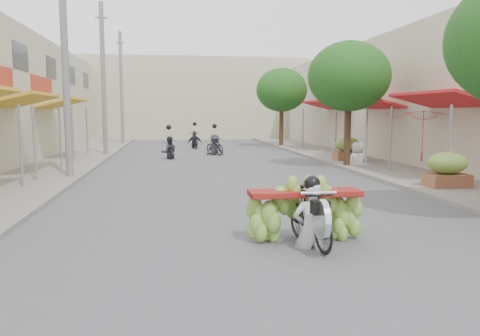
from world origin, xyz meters
The scene contains 17 objects.
ground centered at (0.00, 0.00, 0.00)m, with size 120.00×120.00×0.00m, color #525257.
sidewalk_left centered at (-7.00, 15.00, 0.06)m, with size 4.00×60.00×0.12m, color gray.
sidewalk_right centered at (7.00, 15.00, 0.06)m, with size 4.00×60.00×0.12m, color gray.
far_building centered at (0.00, 38.00, 3.50)m, with size 20.00×6.00×7.00m, color #BEB696.
utility_pole_mid centered at (-5.40, 12.00, 4.03)m, with size 0.60×0.24×8.00m.
utility_pole_far centered at (-5.40, 21.00, 4.03)m, with size 0.60×0.24×8.00m.
utility_pole_back centered at (-5.40, 30.00, 4.03)m, with size 0.60×0.24×8.00m.
street_tree_mid centered at (5.40, 14.00, 3.78)m, with size 3.40×3.40×5.25m.
street_tree_far centered at (5.40, 26.00, 3.78)m, with size 3.40×3.40×5.25m.
produce_crate_mid centered at (6.20, 8.00, 0.71)m, with size 1.20×0.88×1.16m.
produce_crate_far centered at (6.20, 16.00, 0.71)m, with size 1.20×0.88×1.16m.
banana_motorbike centered at (0.47, 3.08, 0.70)m, with size 2.20×1.89×2.10m.
market_umbrella centered at (6.13, 9.28, 2.46)m, with size 1.94×1.94×1.72m.
pedestrian centered at (6.19, 14.74, 1.06)m, with size 1.00×0.67×1.88m.
bg_motorbike_a centered at (-2.03, 18.95, 0.78)m, with size 0.86×1.51×1.95m.
bg_motorbike_b centered at (0.42, 20.65, 0.86)m, with size 1.19×1.64×1.95m.
bg_motorbike_c centered at (-0.42, 25.54, 0.77)m, with size 1.00×1.81×1.95m.
Camera 1 is at (-1.88, -4.74, 2.33)m, focal length 35.00 mm.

